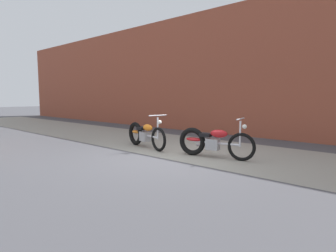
% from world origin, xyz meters
% --- Properties ---
extents(ground_plane, '(80.00, 80.00, 0.00)m').
position_xyz_m(ground_plane, '(0.00, 0.00, 0.00)').
color(ground_plane, '#47474C').
extents(sidewalk_slab, '(36.00, 3.50, 0.01)m').
position_xyz_m(sidewalk_slab, '(0.00, 1.75, 0.00)').
color(sidewalk_slab, gray).
rests_on(sidewalk_slab, ground).
extents(brick_building_wall, '(36.00, 0.50, 5.08)m').
position_xyz_m(brick_building_wall, '(0.00, 5.20, 2.54)').
color(brick_building_wall, brown).
rests_on(brick_building_wall, ground).
extents(motorcycle_orange, '(1.98, 0.72, 1.03)m').
position_xyz_m(motorcycle_orange, '(-1.53, 0.77, 0.40)').
color(motorcycle_orange, black).
rests_on(motorcycle_orange, ground).
extents(motorcycle_red, '(1.99, 0.66, 1.03)m').
position_xyz_m(motorcycle_red, '(0.76, 0.90, 0.40)').
color(motorcycle_red, black).
rests_on(motorcycle_red, ground).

